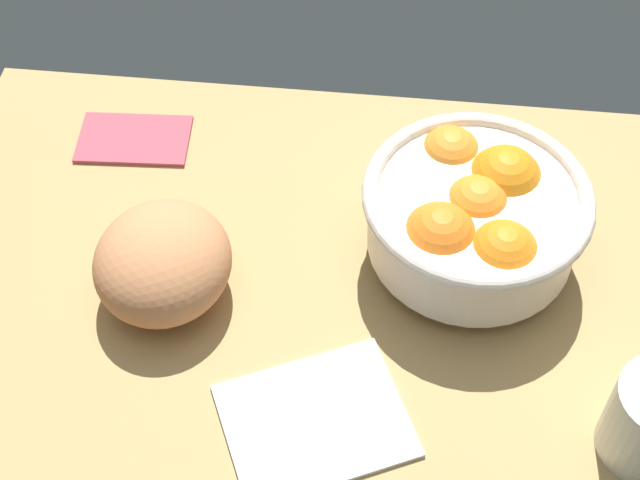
{
  "coord_description": "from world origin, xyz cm",
  "views": [
    {
      "loc": [
        6.72,
        -55.06,
        75.01
      ],
      "look_at": [
        0.74,
        0.37,
        5.0
      ],
      "focal_mm": 53.7,
      "sensor_mm": 36.0,
      "label": 1
    }
  ],
  "objects_px": {
    "bread_loaf": "(163,262)",
    "napkin_spare": "(134,138)",
    "fruit_bowl": "(474,215)",
    "napkin_folded": "(315,419)"
  },
  "relations": [
    {
      "from": "bread_loaf",
      "to": "napkin_spare",
      "type": "distance_m",
      "value": 0.21
    },
    {
      "from": "fruit_bowl",
      "to": "napkin_folded",
      "type": "bearing_deg",
      "value": -122.77
    },
    {
      "from": "fruit_bowl",
      "to": "napkin_folded",
      "type": "distance_m",
      "value": 0.24
    },
    {
      "from": "fruit_bowl",
      "to": "napkin_folded",
      "type": "xyz_separation_m",
      "value": [
        -0.13,
        -0.2,
        -0.06
      ]
    },
    {
      "from": "fruit_bowl",
      "to": "napkin_folded",
      "type": "relative_size",
      "value": 1.38
    },
    {
      "from": "bread_loaf",
      "to": "napkin_spare",
      "type": "height_order",
      "value": "bread_loaf"
    },
    {
      "from": "fruit_bowl",
      "to": "napkin_spare",
      "type": "bearing_deg",
      "value": 161.98
    },
    {
      "from": "napkin_folded",
      "to": "napkin_spare",
      "type": "height_order",
      "value": "same"
    },
    {
      "from": "fruit_bowl",
      "to": "napkin_spare",
      "type": "height_order",
      "value": "fruit_bowl"
    },
    {
      "from": "bread_loaf",
      "to": "napkin_spare",
      "type": "relative_size",
      "value": 1.13
    }
  ]
}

